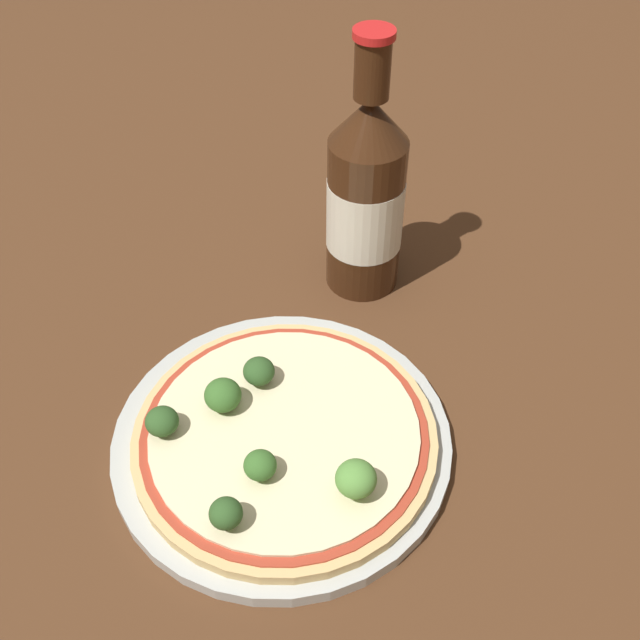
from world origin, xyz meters
TOP-DOWN VIEW (x-y plane):
  - ground_plane at (0.00, 0.00)m, footprint 3.00×3.00m
  - plate at (0.00, -0.01)m, footprint 0.25×0.25m
  - pizza at (0.01, -0.01)m, footprint 0.22×0.22m
  - broccoli_floret_0 at (0.02, -0.05)m, footprint 0.02×0.02m
  - broccoli_floret_1 at (-0.04, -0.03)m, footprint 0.03×0.03m
  - broccoli_floret_2 at (0.03, -0.10)m, footprint 0.02×0.02m
  - broccoli_floret_3 at (-0.04, 0.01)m, footprint 0.02×0.02m
  - broccoli_floret_4 at (0.08, -0.02)m, footprint 0.03×0.03m
  - broccoli_floret_5 at (-0.06, -0.07)m, footprint 0.02×0.02m
  - beer_bottle at (-0.07, 0.18)m, footprint 0.07×0.07m

SIDE VIEW (x-z plane):
  - ground_plane at x=0.00m, z-range 0.00..0.00m
  - plate at x=0.00m, z-range 0.00..0.01m
  - pizza at x=0.01m, z-range 0.01..0.03m
  - broccoli_floret_5 at x=-0.06m, z-range 0.03..0.05m
  - broccoli_floret_0 at x=0.02m, z-range 0.03..0.05m
  - broccoli_floret_3 at x=-0.04m, z-range 0.03..0.05m
  - broccoli_floret_1 at x=-0.04m, z-range 0.03..0.05m
  - broccoli_floret_2 at x=0.03m, z-range 0.03..0.05m
  - broccoli_floret_4 at x=0.08m, z-range 0.03..0.06m
  - beer_bottle at x=-0.07m, z-range -0.03..0.21m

